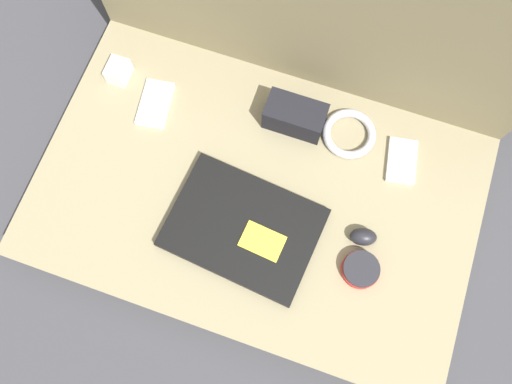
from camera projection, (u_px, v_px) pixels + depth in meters
name	position (u px, v px, depth m)	size (l,w,h in m)	color
ground_plane	(256.00, 207.00, 1.22)	(8.00, 8.00, 0.00)	#38383D
couch_seat	(256.00, 201.00, 1.16)	(0.98, 0.62, 0.11)	#847A5B
couch_backrest	(318.00, 2.00, 1.07)	(0.98, 0.20, 0.53)	#756B4C
laptop	(242.00, 227.00, 1.08)	(0.34, 0.26, 0.03)	black
computer_mouse	(363.00, 237.00, 1.07)	(0.07, 0.05, 0.04)	black
speaker_puck	(361.00, 269.00, 1.05)	(0.08, 0.08, 0.03)	red
phone_silver	(402.00, 161.00, 1.13)	(0.08, 0.11, 0.01)	silver
phone_black	(155.00, 104.00, 1.17)	(0.08, 0.12, 0.01)	silver
camera_pouch	(295.00, 116.00, 1.13)	(0.14, 0.07, 0.07)	black
charger_brick	(118.00, 71.00, 1.18)	(0.05, 0.06, 0.04)	silver
cable_coil	(349.00, 134.00, 1.14)	(0.12, 0.12, 0.02)	#B2B2B7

